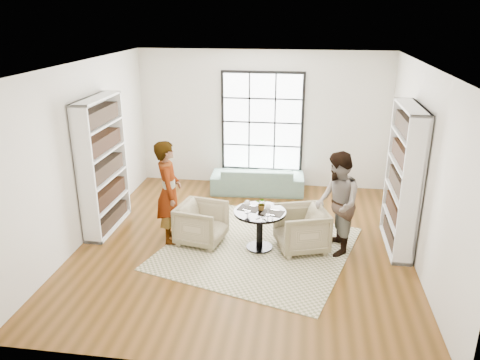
% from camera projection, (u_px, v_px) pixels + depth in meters
% --- Properties ---
extents(ground, '(6.00, 6.00, 0.00)m').
position_uv_depth(ground, '(244.00, 243.00, 8.04)').
color(ground, brown).
extents(room_shell, '(6.00, 6.01, 6.00)m').
position_uv_depth(room_shell, '(248.00, 164.00, 8.11)').
color(room_shell, silver).
rests_on(room_shell, ground).
extents(rug, '(3.62, 3.62, 0.01)m').
position_uv_depth(rug, '(257.00, 248.00, 7.88)').
color(rug, '#C5B594').
rests_on(rug, ground).
extents(pedestal_table, '(0.86, 0.86, 0.69)m').
position_uv_depth(pedestal_table, '(260.00, 221.00, 7.70)').
color(pedestal_table, black).
rests_on(pedestal_table, ground).
extents(sofa, '(2.04, 0.90, 0.58)m').
position_uv_depth(sofa, '(258.00, 179.00, 10.22)').
color(sofa, gray).
rests_on(sofa, ground).
extents(armchair_left, '(0.89, 0.88, 0.70)m').
position_uv_depth(armchair_left, '(202.00, 223.00, 7.98)').
color(armchair_left, tan).
rests_on(armchair_left, ground).
extents(armchair_right, '(1.00, 0.99, 0.73)m').
position_uv_depth(armchair_right, '(301.00, 229.00, 7.74)').
color(armchair_right, tan).
rests_on(armchair_right, ground).
extents(person_left, '(0.59, 0.74, 1.79)m').
position_uv_depth(person_left, '(169.00, 192.00, 7.87)').
color(person_left, gray).
rests_on(person_left, ground).
extents(person_right, '(0.78, 0.93, 1.71)m').
position_uv_depth(person_right, '(337.00, 204.00, 7.50)').
color(person_right, gray).
rests_on(person_right, ground).
extents(placemat_left, '(0.39, 0.34, 0.01)m').
position_uv_depth(placemat_left, '(249.00, 208.00, 7.74)').
color(placemat_left, black).
rests_on(placemat_left, pedestal_table).
extents(placemat_right, '(0.39, 0.34, 0.01)m').
position_uv_depth(placemat_right, '(273.00, 213.00, 7.57)').
color(placemat_right, black).
rests_on(placemat_right, pedestal_table).
extents(cutlery_left, '(0.19, 0.25, 0.01)m').
position_uv_depth(cutlery_left, '(249.00, 208.00, 7.74)').
color(cutlery_left, silver).
rests_on(cutlery_left, placemat_left).
extents(cutlery_right, '(0.19, 0.25, 0.01)m').
position_uv_depth(cutlery_right, '(273.00, 212.00, 7.57)').
color(cutlery_right, silver).
rests_on(cutlery_right, placemat_right).
extents(wine_glass_left, '(0.10, 0.10, 0.21)m').
position_uv_depth(wine_glass_left, '(247.00, 204.00, 7.54)').
color(wine_glass_left, silver).
rests_on(wine_glass_left, pedestal_table).
extents(wine_glass_right, '(0.09, 0.09, 0.20)m').
position_uv_depth(wine_glass_right, '(268.00, 207.00, 7.43)').
color(wine_glass_right, silver).
rests_on(wine_glass_right, pedestal_table).
extents(flower_centerpiece, '(0.23, 0.21, 0.22)m').
position_uv_depth(flower_centerpiece, '(262.00, 204.00, 7.65)').
color(flower_centerpiece, gray).
rests_on(flower_centerpiece, pedestal_table).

